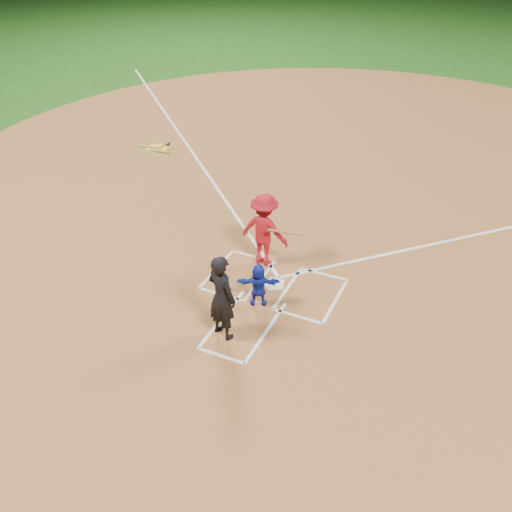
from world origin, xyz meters
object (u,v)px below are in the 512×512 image
at_px(batter_at_plate, 264,230).
at_px(home_plate, 274,284).
at_px(catcher, 258,285).
at_px(umpire, 222,297).
at_px(on_deck_circle, 157,148).

bearing_deg(batter_at_plate, home_plate, -52.01).
xyz_separation_m(catcher, batter_at_plate, (-0.60, 1.66, 0.43)).
height_order(catcher, umpire, umpire).
height_order(on_deck_circle, batter_at_plate, batter_at_plate).
xyz_separation_m(on_deck_circle, batter_at_plate, (6.72, -5.24, 0.97)).
relative_size(catcher, umpire, 0.54).
bearing_deg(on_deck_circle, home_plate, -39.43).
xyz_separation_m(umpire, batter_at_plate, (-0.34, 2.95, -0.04)).
bearing_deg(umpire, batter_at_plate, -64.04).
bearing_deg(catcher, umpire, 54.96).
bearing_deg(catcher, batter_at_plate, -93.86).
distance_m(home_plate, catcher, 1.02).
relative_size(on_deck_circle, umpire, 0.84).
xyz_separation_m(on_deck_circle, umpire, (7.05, -8.19, 1.01)).
relative_size(home_plate, umpire, 0.30).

